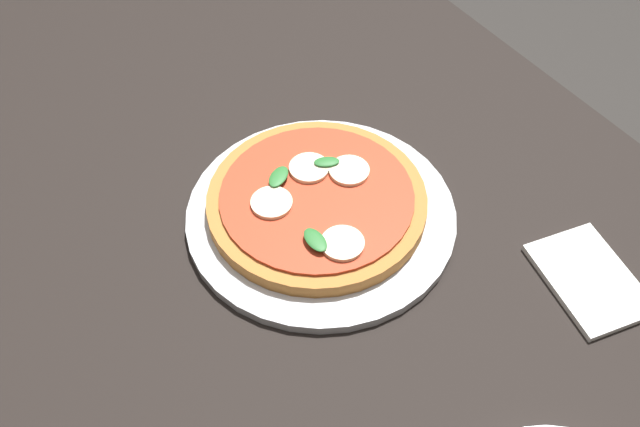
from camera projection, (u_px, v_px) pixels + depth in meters
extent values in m
plane|color=#2D2B28|center=(300.00, 423.00, 1.43)|extent=(6.00, 6.00, 0.00)
cube|color=black|center=(289.00, 191.00, 0.91)|extent=(1.42, 0.83, 0.04)
cube|color=black|center=(274.00, 61.00, 1.64)|extent=(0.07, 0.07, 0.66)
cylinder|color=silver|center=(320.00, 216.00, 0.85)|extent=(0.32, 0.32, 0.01)
cylinder|color=#B27033|center=(319.00, 201.00, 0.84)|extent=(0.26, 0.26, 0.02)
cylinder|color=#B7381E|center=(319.00, 195.00, 0.84)|extent=(0.23, 0.23, 0.00)
cylinder|color=beige|center=(343.00, 243.00, 0.78)|extent=(0.05, 0.05, 0.00)
cylinder|color=beige|center=(349.00, 171.00, 0.85)|extent=(0.05, 0.05, 0.00)
cylinder|color=beige|center=(309.00, 168.00, 0.86)|extent=(0.05, 0.05, 0.00)
cylinder|color=beige|center=(272.00, 203.00, 0.82)|extent=(0.05, 0.05, 0.00)
ellipsoid|color=#286B2D|center=(327.00, 162.00, 0.86)|extent=(0.03, 0.03, 0.00)
ellipsoid|color=#286B2D|center=(279.00, 176.00, 0.84)|extent=(0.04, 0.04, 0.00)
ellipsoid|color=#286B2D|center=(315.00, 240.00, 0.78)|extent=(0.04, 0.02, 0.00)
cube|color=white|center=(589.00, 279.00, 0.79)|extent=(0.15, 0.11, 0.01)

